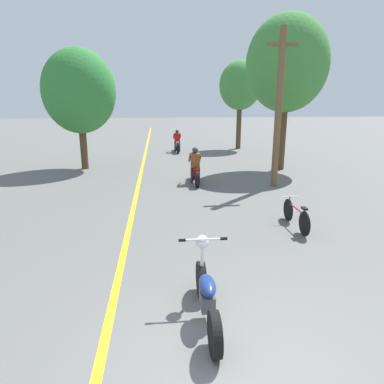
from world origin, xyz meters
name	(u,v)px	position (x,y,z in m)	size (l,w,h in m)	color
ground_plane	(241,379)	(0.00, 0.00, 0.00)	(120.00, 120.00, 0.00)	#60605E
lane_stripe_center	(142,168)	(-1.70, 13.13, 0.00)	(0.14, 48.00, 0.01)	yellow
utility_pole	(279,108)	(3.43, 9.02, 2.89)	(1.10, 0.24, 5.60)	brown
roadside_tree_right_near	(287,64)	(4.80, 12.12, 4.67)	(3.61, 3.25, 6.77)	#513A23
roadside_tree_right_far	(240,86)	(4.42, 19.22, 4.01)	(2.68, 2.41, 5.59)	#513A23
roadside_tree_left	(79,92)	(-4.38, 13.18, 3.52)	(3.26, 2.93, 5.41)	#513A23
motorcycle_foreground	(207,293)	(-0.25, 1.18, 0.42)	(0.76, 1.98, 1.11)	black
motorcycle_rider_lead	(195,170)	(0.51, 9.79, 0.53)	(0.50, 1.99, 1.41)	black
motorcycle_rider_far	(177,143)	(0.29, 18.11, 0.52)	(0.50, 2.08, 1.38)	black
bicycle_parked	(296,215)	(2.54, 4.69, 0.33)	(0.44, 1.66, 0.71)	black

